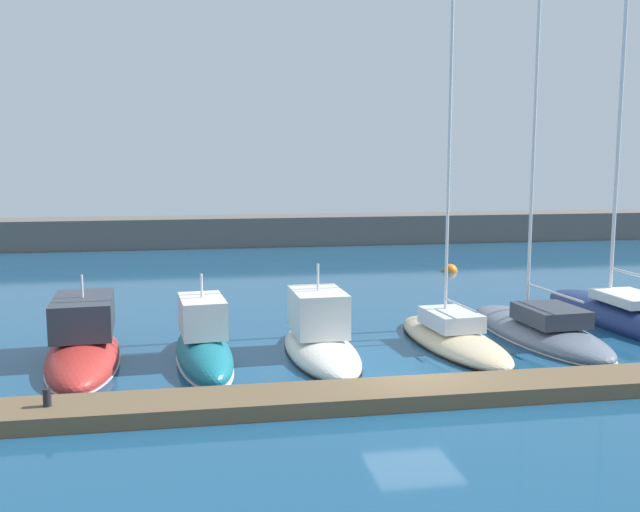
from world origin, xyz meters
name	(u,v)px	position (x,y,z in m)	size (l,w,h in m)	color
ground_plane	(414,385)	(0.00, 0.00, 0.00)	(120.00, 120.00, 0.00)	navy
dock_pier	(428,392)	(0.00, -1.24, 0.21)	(25.76, 1.78, 0.43)	brown
breakwater_seawall	(278,230)	(0.00, 33.86, 1.07)	(108.00, 3.68, 2.13)	#5B5651
motorboat_red_nearest	(83,346)	(-9.68, 4.17, 0.51)	(2.75, 7.10, 3.16)	#B72D28
motorboat_teal_second	(203,345)	(-5.90, 3.44, 0.54)	(2.27, 6.32, 3.15)	#19707F
motorboat_ivory_third	(320,339)	(-2.09, 3.63, 0.53)	(2.44, 6.57, 3.32)	silver
sailboat_sand_fourth	(453,338)	(2.62, 3.92, 0.30)	(2.98, 7.39, 13.45)	beige
sailboat_slate_fifth	(538,329)	(6.14, 4.59, 0.29)	(3.37, 8.61, 14.44)	slate
sailboat_navy_sixth	(621,314)	(10.28, 5.90, 0.39)	(2.80, 9.87, 18.61)	navy
mooring_buoy_orange	(450,271)	(8.23, 19.42, 0.00)	(0.87, 0.87, 0.87)	orange
dock_bollard	(47,397)	(-9.73, -1.24, 0.65)	(0.20, 0.20, 0.44)	black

